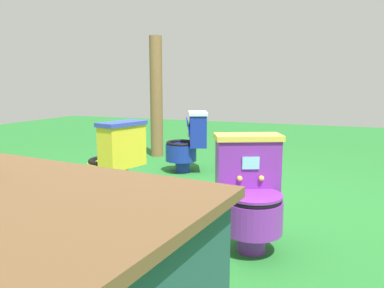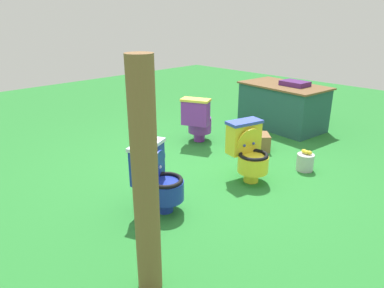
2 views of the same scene
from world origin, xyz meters
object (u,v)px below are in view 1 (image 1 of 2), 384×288
at_px(wooden_post, 156,97).
at_px(small_crate, 103,231).
at_px(toilet_yellow, 115,160).
at_px(lemon_bucket, 20,207).
at_px(toilet_blue, 189,141).
at_px(toilet_purple, 250,192).

height_order(wooden_post, small_crate, wooden_post).
distance_m(toilet_yellow, lemon_bucket, 0.87).
height_order(toilet_blue, toilet_purple, same).
relative_size(toilet_purple, small_crate, 2.10).
relative_size(toilet_blue, lemon_bucket, 2.63).
distance_m(toilet_blue, toilet_purple, 2.11).
bearing_deg(lemon_bucket, toilet_purple, -172.52).
relative_size(toilet_purple, lemon_bucket, 2.63).
relative_size(small_crate, lemon_bucket, 1.25).
bearing_deg(toilet_yellow, toilet_blue, 4.25).
height_order(toilet_purple, lemon_bucket, toilet_purple).
bearing_deg(toilet_purple, lemon_bucket, -17.31).
height_order(toilet_blue, lemon_bucket, toilet_blue).
xyz_separation_m(toilet_purple, lemon_bucket, (1.74, 0.23, -0.25)).
height_order(toilet_purple, small_crate, toilet_purple).
height_order(toilet_yellow, toilet_blue, same).
distance_m(toilet_yellow, small_crate, 1.07).
bearing_deg(toilet_blue, small_crate, 164.31).
bearing_deg(lemon_bucket, small_crate, 169.56).
bearing_deg(small_crate, toilet_purple, -155.66).
distance_m(toilet_purple, wooden_post, 3.24).
height_order(toilet_yellow, wooden_post, wooden_post).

